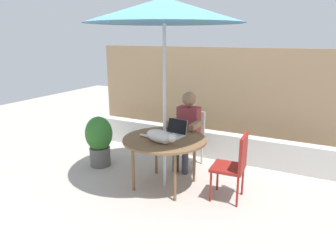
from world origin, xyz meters
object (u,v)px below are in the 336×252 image
Objects in this scene: patio_table at (165,142)px; patio_umbrella at (164,11)px; person_seated at (187,126)px; potted_plant_by_chair at (99,139)px; laptop at (175,131)px; cat at (160,137)px; potted_plant_near_fence at (176,130)px; chair_empty at (235,162)px; chair_occupied at (191,134)px.

patio_table is 0.46× the size of patio_umbrella.
potted_plant_by_chair is (-1.29, -0.57, -0.24)m from person_seated.
laptop reaches higher than cat.
patio_table is 1.92× the size of potted_plant_near_fence.
patio_table is 1.69m from patio_umbrella.
cat is (-0.94, -0.25, 0.27)m from chair_empty.
potted_plant_by_chair is at bearing -156.02° from person_seated.
chair_occupied and chair_empty have the same top height.
chair_empty is 1.01m from cat.
patio_umbrella reaches higher than laptop.
chair_empty is at bearing 14.88° from cat.
chair_occupied is at bearing 139.39° from chair_empty.
potted_plant_by_chair is at bearing 172.54° from patio_table.
chair_occupied is 2.73× the size of laptop.
patio_umbrella is at bearing -90.00° from chair_occupied.
chair_empty is (0.97, -0.83, 0.00)m from chair_occupied.
person_seated is at bearing 90.00° from patio_table.
potted_plant_by_chair is (-1.35, -0.04, -0.32)m from laptop.
chair_empty is 1.08× the size of potted_plant_by_chair.
chair_occupied is at bearing -46.84° from potted_plant_near_fence.
chair_empty is 1.40× the size of cat.
potted_plant_near_fence is (-0.59, 1.68, -0.44)m from cat.
potted_plant_near_fence is at bearing 61.39° from potted_plant_by_chair.
laptop reaches higher than potted_plant_by_chair.
patio_umbrella is at bearing -175.97° from chair_empty.
cat is at bearing -88.30° from chair_occupied.
person_seated reaches higher than potted_plant_near_fence.
patio_umbrella is 1.59m from laptop.
person_seated reaches higher than patio_table.
potted_plant_near_fence is (-0.56, 0.60, -0.17)m from chair_occupied.
chair_occupied is (0.00, 0.90, -0.14)m from patio_table.
chair_empty reaches higher than cat.
patio_umbrella is 3.94× the size of cat.
patio_table is 0.98m from chair_empty.
chair_occupied is at bearing 90.00° from person_seated.
potted_plant_near_fence is (-0.62, 1.29, -0.42)m from laptop.
person_seated reaches higher than chair_occupied.
laptop reaches higher than potted_plant_near_fence.
cat is 1.83m from potted_plant_near_fence.
patio_umbrella reaches higher than potted_plant_by_chair.
cat is (0.03, -1.08, 0.27)m from chair_occupied.
chair_occupied reaches higher than patio_table.
chair_occupied reaches higher than cat.
cat is (0.03, -0.18, -1.55)m from patio_umbrella.
potted_plant_by_chair is (-1.32, 0.35, -0.34)m from cat.
chair_occupied is 1.40× the size of cat.
patio_umbrella reaches higher than person_seated.
patio_umbrella reaches higher than patio_table.
patio_table is 1.31m from potted_plant_by_chair.
patio_table is 0.24m from laptop.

